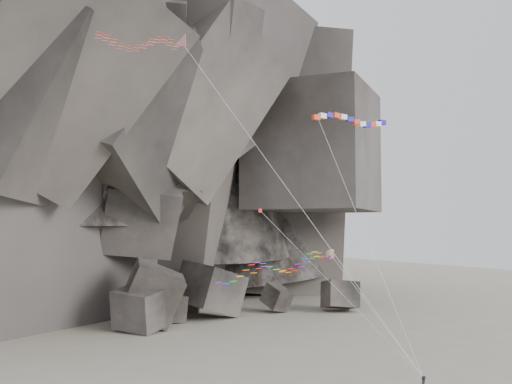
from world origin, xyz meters
TOP-DOWN VIEW (x-y plane):
  - headland at (0.00, 70.00)m, footprint 110.00×70.00m
  - boulder_field at (6.04, 35.79)m, footprint 80.01×14.81m
  - delta_kite at (-12.04, 5.94)m, footprint 23.42×15.37m
  - banner_kite at (9.02, 1.06)m, footprint 9.01×10.77m
  - parafoil_kite at (-0.00, 2.43)m, footprint 15.25×11.75m
  - pennant_kite at (0.45, 0.24)m, footprint 8.96×11.32m

SIDE VIEW (x-z plane):
  - boulder_field at x=6.04m, z-range -2.10..7.57m
  - parafoil_kite at x=0.00m, z-range 5.65..15.96m
  - pennant_kite at x=0.45m, z-range 5.82..20.09m
  - banner_kite at x=9.02m, z-range 12.92..36.64m
  - delta_kite at x=-12.04m, z-range 15.24..45.31m
  - headland at x=0.00m, z-range 0.00..84.00m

